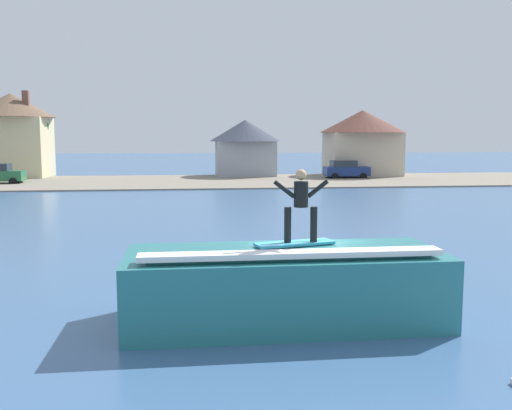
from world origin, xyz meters
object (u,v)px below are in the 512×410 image
(wave_crest, at_px, (285,285))
(house_gabled_white, at_px, (362,138))
(surfboard, at_px, (295,243))
(car_far_shore, at_px, (346,169))
(house_small_cottage, at_px, (245,144))
(car_near_shore, at_px, (0,174))
(tree_tall_bare, at_px, (37,127))
(house_with_chimney, at_px, (12,130))
(surfer, at_px, (301,202))

(wave_crest, distance_m, house_gabled_white, 49.26)
(surfboard, relative_size, car_far_shore, 0.43)
(house_small_cottage, bearing_deg, house_gabled_white, -4.37)
(surfboard, xyz_separation_m, car_far_shore, (13.33, 42.89, -0.93))
(surfboard, distance_m, car_near_shore, 44.44)
(car_far_shore, bearing_deg, wave_crest, -107.56)
(wave_crest, xyz_separation_m, tree_tall_bare, (-17.44, 48.68, 4.31))
(house_with_chimney, distance_m, house_gabled_white, 36.16)
(surfboard, bearing_deg, car_far_shore, 72.74)
(car_near_shore, bearing_deg, house_gabled_white, 10.26)
(house_gabled_white, xyz_separation_m, tree_tall_bare, (-33.73, 2.30, 1.15))
(car_far_shore, height_order, house_small_cottage, house_small_cottage)
(tree_tall_bare, bearing_deg, wave_crest, -70.29)
(surfboard, distance_m, surfer, 0.95)
(car_far_shore, xyz_separation_m, tree_tall_bare, (-30.95, 5.97, 4.23))
(surfer, distance_m, house_small_cottage, 47.66)
(house_with_chimney, bearing_deg, surfboard, -67.63)
(car_far_shore, height_order, house_with_chimney, house_with_chimney)
(wave_crest, height_order, surfboard, surfboard)
(wave_crest, xyz_separation_m, house_small_cottage, (3.92, 47.32, 2.56))
(house_small_cottage, xyz_separation_m, tree_tall_bare, (-21.36, 1.35, 1.75))
(wave_crest, bearing_deg, house_gabled_white, 70.65)
(wave_crest, height_order, house_with_chimney, house_with_chimney)
(wave_crest, xyz_separation_m, car_near_shore, (-18.62, 40.06, 0.08))
(house_gabled_white, bearing_deg, house_with_chimney, 176.82)
(wave_crest, relative_size, surfer, 4.41)
(wave_crest, xyz_separation_m, car_far_shore, (13.51, 42.71, 0.08))
(surfboard, relative_size, house_gabled_white, 0.21)
(car_far_shore, distance_m, tree_tall_bare, 31.81)
(wave_crest, height_order, house_gabled_white, house_gabled_white)
(car_near_shore, bearing_deg, tree_tall_bare, 82.19)
(house_with_chimney, bearing_deg, car_far_shore, -9.67)
(car_far_shore, bearing_deg, house_small_cottage, 154.29)
(surfboard, xyz_separation_m, surfer, (0.13, -0.00, 0.94))
(surfer, distance_m, car_near_shore, 44.53)
(house_with_chimney, bearing_deg, wave_crest, -67.74)
(surfer, relative_size, car_near_shore, 0.41)
(surfer, bearing_deg, tree_tall_bare, 109.97)
(house_with_chimney, height_order, tree_tall_bare, house_with_chimney)
(wave_crest, xyz_separation_m, house_with_chimney, (-19.81, 48.39, 3.96))
(house_gabled_white, bearing_deg, surfer, -108.93)
(car_near_shore, xyz_separation_m, house_small_cottage, (22.55, 7.26, 2.48))
(car_near_shore, xyz_separation_m, house_gabled_white, (34.91, 6.32, 3.09))
(car_near_shore, bearing_deg, car_far_shore, 4.70)
(wave_crest, distance_m, house_small_cottage, 47.56)
(surfboard, bearing_deg, house_with_chimney, 112.37)
(car_far_shore, bearing_deg, surfboard, -107.26)
(car_near_shore, height_order, car_far_shore, same)
(tree_tall_bare, bearing_deg, surfer, -70.03)
(house_with_chimney, bearing_deg, house_small_cottage, -2.56)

